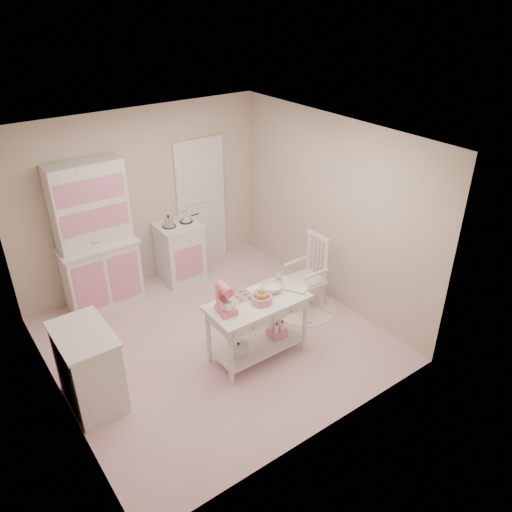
% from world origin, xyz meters
% --- Properties ---
extents(room_shell, '(3.84, 3.84, 2.62)m').
position_xyz_m(room_shell, '(0.00, 0.00, 1.65)').
color(room_shell, '#CD8095').
rests_on(room_shell, ground).
extents(door, '(0.82, 0.05, 2.04)m').
position_xyz_m(door, '(0.95, 1.87, 1.02)').
color(door, white).
rests_on(door, ground).
extents(hutch, '(1.06, 0.50, 2.08)m').
position_xyz_m(hutch, '(-0.81, 1.66, 1.04)').
color(hutch, white).
rests_on(hutch, ground).
extents(stove, '(0.62, 0.57, 0.92)m').
position_xyz_m(stove, '(0.39, 1.61, 0.46)').
color(stove, white).
rests_on(stove, ground).
extents(base_cabinet, '(0.54, 0.84, 0.92)m').
position_xyz_m(base_cabinet, '(-1.63, -0.13, 0.46)').
color(base_cabinet, white).
rests_on(base_cabinet, ground).
extents(lace_rug, '(0.92, 0.92, 0.01)m').
position_xyz_m(lace_rug, '(1.38, -0.13, 0.01)').
color(lace_rug, white).
rests_on(lace_rug, ground).
extents(rocking_chair, '(0.49, 0.73, 1.10)m').
position_xyz_m(rocking_chair, '(1.38, -0.13, 0.55)').
color(rocking_chair, white).
rests_on(rocking_chair, ground).
extents(work_table, '(1.20, 0.60, 0.80)m').
position_xyz_m(work_table, '(0.26, -0.56, 0.40)').
color(work_table, white).
rests_on(work_table, ground).
extents(stand_mixer, '(0.22, 0.30, 0.34)m').
position_xyz_m(stand_mixer, '(-0.16, -0.54, 0.97)').
color(stand_mixer, '#FC6A7B').
rests_on(stand_mixer, work_table).
extents(cookie_tray, '(0.34, 0.24, 0.02)m').
position_xyz_m(cookie_tray, '(0.11, -0.38, 0.81)').
color(cookie_tray, silver).
rests_on(cookie_tray, work_table).
extents(bread_basket, '(0.25, 0.25, 0.09)m').
position_xyz_m(bread_basket, '(0.28, -0.61, 0.85)').
color(bread_basket, pink).
rests_on(bread_basket, work_table).
extents(mixing_bowl, '(0.27, 0.27, 0.08)m').
position_xyz_m(mixing_bowl, '(0.52, -0.48, 0.84)').
color(mixing_bowl, silver).
rests_on(mixing_bowl, work_table).
extents(metal_pitcher, '(0.10, 0.10, 0.17)m').
position_xyz_m(metal_pitcher, '(0.70, -0.40, 0.89)').
color(metal_pitcher, silver).
rests_on(metal_pitcher, work_table).
extents(recipe_book, '(0.28, 0.30, 0.02)m').
position_xyz_m(recipe_book, '(0.71, -0.68, 0.81)').
color(recipe_book, silver).
rests_on(recipe_book, work_table).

